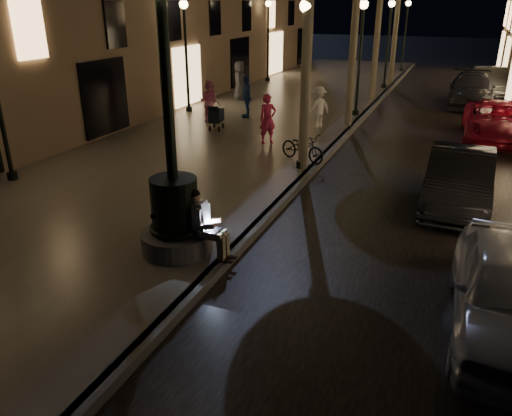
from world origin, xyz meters
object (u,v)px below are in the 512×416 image
at_px(lamp_left_b, 185,40).
at_px(bicycle, 303,147).
at_px(stroller, 216,116).
at_px(pedestrian_dark, 240,81).
at_px(car_second, 459,179).
at_px(lamp_curb_b, 361,42).
at_px(lamp_curb_d, 406,25).
at_px(car_front, 511,291).
at_px(lamp_curb_a, 305,62).
at_px(pedestrian_white, 318,107).
at_px(fountain_lamppost, 174,202).
at_px(pedestrian_red, 268,119).
at_px(car_third, 497,121).
at_px(pedestrian_blue, 247,97).
at_px(pedestrian_pink, 209,102).
at_px(lamp_left_c, 268,29).
at_px(car_fifth, 490,81).
at_px(car_rear, 472,90).
at_px(lamp_curb_c, 389,31).
at_px(seated_man_laptop, 204,222).

height_order(lamp_left_b, bicycle, lamp_left_b).
distance_m(stroller, pedestrian_dark, 6.26).
bearing_deg(car_second, lamp_curb_b, 117.10).
distance_m(lamp_curb_d, car_front, 30.70).
relative_size(lamp_curb_a, car_second, 1.12).
height_order(lamp_curb_a, pedestrian_white, lamp_curb_a).
relative_size(lamp_curb_a, pedestrian_white, 3.02).
bearing_deg(fountain_lamppost, pedestrian_red, 98.28).
height_order(car_third, pedestrian_blue, pedestrian_blue).
bearing_deg(pedestrian_pink, lamp_curb_d, -108.27).
bearing_deg(car_second, car_third, 82.49).
xyz_separation_m(lamp_left_c, pedestrian_dark, (1.03, -6.67, -2.09)).
distance_m(lamp_left_c, bicycle, 17.03).
bearing_deg(car_fifth, lamp_left_c, -179.84).
distance_m(lamp_curb_d, car_rear, 11.85).
distance_m(lamp_curb_c, stroller, 13.67).
bearing_deg(lamp_curb_c, lamp_curb_b, -90.00).
xyz_separation_m(lamp_curb_b, pedestrian_blue, (-4.20, -2.19, -2.17)).
distance_m(lamp_curb_b, bicycle, 7.78).
bearing_deg(lamp_curb_d, lamp_curb_c, -90.00).
distance_m(seated_man_laptop, lamp_curb_a, 6.44).
bearing_deg(car_third, lamp_left_c, 141.53).
distance_m(car_rear, pedestrian_white, 9.92).
height_order(stroller, car_third, car_third).
distance_m(lamp_left_b, pedestrian_dark, 4.06).
relative_size(seated_man_laptop, car_second, 0.31).
relative_size(seated_man_laptop, lamp_curb_d, 0.28).
height_order(stroller, car_rear, car_rear).
relative_size(lamp_curb_b, lamp_left_c, 1.00).
distance_m(lamp_curb_b, pedestrian_blue, 5.21).
xyz_separation_m(lamp_curb_a, pedestrian_blue, (-4.20, 5.81, -2.17)).
bearing_deg(pedestrian_dark, seated_man_laptop, -178.79).
distance_m(pedestrian_white, pedestrian_dark, 6.66).
height_order(lamp_left_c, pedestrian_white, lamp_left_c).
distance_m(lamp_curb_a, lamp_left_c, 17.50).
xyz_separation_m(lamp_left_c, pedestrian_white, (6.19, -10.88, -2.24)).
relative_size(lamp_curb_c, pedestrian_white, 3.02).
bearing_deg(lamp_left_c, car_rear, -12.70).
height_order(stroller, bicycle, stroller).
height_order(pedestrian_white, pedestrian_blue, pedestrian_blue).
bearing_deg(lamp_left_c, stroller, -78.00).
bearing_deg(car_second, car_fifth, 87.53).
height_order(car_fifth, pedestrian_white, pedestrian_white).
xyz_separation_m(fountain_lamppost, lamp_curb_c, (0.70, 22.00, 2.02)).
height_order(fountain_lamppost, bicycle, fountain_lamppost).
bearing_deg(bicycle, car_front, -118.48).
bearing_deg(car_front, lamp_curb_b, 109.09).
bearing_deg(seated_man_laptop, lamp_curb_b, 89.64).
relative_size(car_third, pedestrian_blue, 2.85).
height_order(lamp_curb_b, car_second, lamp_curb_b).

